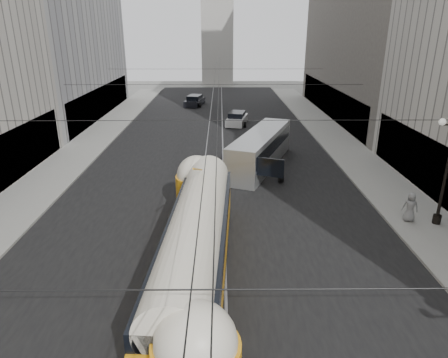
{
  "coord_description": "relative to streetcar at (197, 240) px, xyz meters",
  "views": [
    {
      "loc": [
        0.55,
        -1.91,
        10.31
      ],
      "look_at": [
        0.72,
        16.64,
        3.34
      ],
      "focal_mm": 32.0,
      "sensor_mm": 36.0,
      "label": 1
    }
  ],
  "objects": [
    {
      "name": "road",
      "position": [
        0.5,
        19.09,
        -1.71
      ],
      "size": [
        20.0,
        85.0,
        0.02
      ],
      "primitive_type": "cube",
      "color": "black",
      "rests_on": "ground"
    },
    {
      "name": "sidewalk_left",
      "position": [
        -11.5,
        22.59,
        -1.64
      ],
      "size": [
        4.0,
        72.0,
        0.15
      ],
      "primitive_type": "cube",
      "color": "gray",
      "rests_on": "ground"
    },
    {
      "name": "sidewalk_right",
      "position": [
        12.5,
        22.59,
        -1.64
      ],
      "size": [
        4.0,
        72.0,
        0.15
      ],
      "primitive_type": "cube",
      "color": "gray",
      "rests_on": "ground"
    },
    {
      "name": "rail_left",
      "position": [
        -0.25,
        19.09,
        -1.71
      ],
      "size": [
        0.12,
        85.0,
        0.04
      ],
      "primitive_type": "cube",
      "color": "gray",
      "rests_on": "ground"
    },
    {
      "name": "rail_right",
      "position": [
        1.25,
        19.09,
        -1.71
      ],
      "size": [
        0.12,
        85.0,
        0.04
      ],
      "primitive_type": "cube",
      "color": "gray",
      "rests_on": "ground"
    },
    {
      "name": "distant_tower",
      "position": [
        0.5,
        66.59,
        13.26
      ],
      "size": [
        6.0,
        6.0,
        31.36
      ],
      "color": "#B2AFA8",
      "rests_on": "ground"
    },
    {
      "name": "catenary",
      "position": [
        0.62,
        18.08,
        4.17
      ],
      "size": [
        25.0,
        72.0,
        0.23
      ],
      "color": "black",
      "rests_on": "ground"
    },
    {
      "name": "streetcar",
      "position": [
        0.0,
        0.0,
        0.0
      ],
      "size": [
        3.25,
        15.99,
        3.5
      ],
      "color": "orange",
      "rests_on": "ground"
    },
    {
      "name": "city_bus",
      "position": [
        4.24,
        15.08,
        -0.2
      ],
      "size": [
        6.05,
        11.31,
        2.77
      ],
      "color": "#9EA1A3",
      "rests_on": "ground"
    },
    {
      "name": "sedan_white_far",
      "position": [
        2.93,
        30.09,
        -1.05
      ],
      "size": [
        2.79,
        4.9,
        1.46
      ],
      "color": "white",
      "rests_on": "ground"
    },
    {
      "name": "sedan_dark_far",
      "position": [
        -2.66,
        42.3,
        -1.04
      ],
      "size": [
        2.89,
        5.02,
        1.49
      ],
      "color": "black",
      "rests_on": "ground"
    },
    {
      "name": "pedestrian_sidewalk_right",
      "position": [
        11.66,
        4.89,
        -0.7
      ],
      "size": [
        0.95,
        0.73,
        1.72
      ],
      "primitive_type": "imported",
      "rotation": [
        0.0,
        0.0,
        2.86
      ],
      "color": "slate",
      "rests_on": "sidewalk_right"
    }
  ]
}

